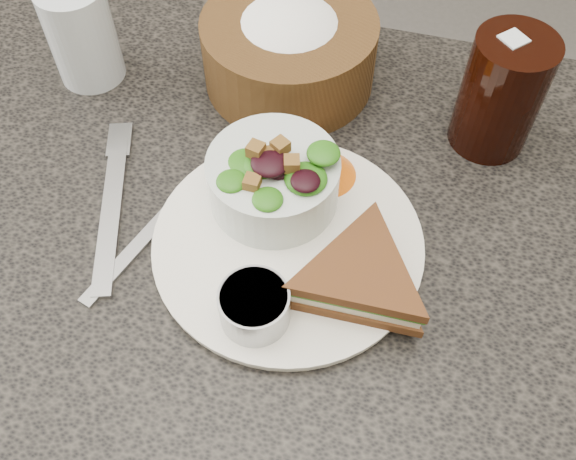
{
  "coord_description": "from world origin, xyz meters",
  "views": [
    {
      "loc": [
        0.12,
        -0.36,
        1.3
      ],
      "look_at": [
        0.02,
        -0.02,
        0.78
      ],
      "focal_mm": 40.0,
      "sensor_mm": 36.0,
      "label": 1
    }
  ],
  "objects_px": {
    "sandwich": "(360,278)",
    "dressing_ramekin": "(254,306)",
    "cola_glass": "(503,89)",
    "dining_table": "(276,369)",
    "water_glass": "(82,34)",
    "salad_bowl": "(273,174)",
    "dinner_plate": "(288,244)",
    "bread_basket": "(289,41)"
  },
  "relations": [
    {
      "from": "dining_table",
      "to": "cola_glass",
      "type": "relative_size",
      "value": 6.8
    },
    {
      "from": "salad_bowl",
      "to": "dressing_ramekin",
      "type": "distance_m",
      "value": 0.14
    },
    {
      "from": "dinner_plate",
      "to": "sandwich",
      "type": "height_order",
      "value": "sandwich"
    },
    {
      "from": "sandwich",
      "to": "water_glass",
      "type": "height_order",
      "value": "water_glass"
    },
    {
      "from": "bread_basket",
      "to": "water_glass",
      "type": "relative_size",
      "value": 1.72
    },
    {
      "from": "sandwich",
      "to": "cola_glass",
      "type": "height_order",
      "value": "cola_glass"
    },
    {
      "from": "dining_table",
      "to": "bread_basket",
      "type": "bearing_deg",
      "value": 99.92
    },
    {
      "from": "water_glass",
      "to": "cola_glass",
      "type": "bearing_deg",
      "value": 2.03
    },
    {
      "from": "dining_table",
      "to": "salad_bowl",
      "type": "xyz_separation_m",
      "value": [
        -0.0,
        0.03,
        0.43
      ]
    },
    {
      "from": "dining_table",
      "to": "sandwich",
      "type": "distance_m",
      "value": 0.42
    },
    {
      "from": "cola_glass",
      "to": "salad_bowl",
      "type": "bearing_deg",
      "value": -143.41
    },
    {
      "from": "dressing_ramekin",
      "to": "bread_basket",
      "type": "xyz_separation_m",
      "value": [
        -0.05,
        0.33,
        0.03
      ]
    },
    {
      "from": "dinner_plate",
      "to": "water_glass",
      "type": "distance_m",
      "value": 0.36
    },
    {
      "from": "salad_bowl",
      "to": "cola_glass",
      "type": "relative_size",
      "value": 0.91
    },
    {
      "from": "sandwich",
      "to": "water_glass",
      "type": "bearing_deg",
      "value": 148.32
    },
    {
      "from": "dinner_plate",
      "to": "salad_bowl",
      "type": "height_order",
      "value": "salad_bowl"
    },
    {
      "from": "bread_basket",
      "to": "salad_bowl",
      "type": "bearing_deg",
      "value": -79.84
    },
    {
      "from": "sandwich",
      "to": "dressing_ramekin",
      "type": "height_order",
      "value": "sandwich"
    },
    {
      "from": "dining_table",
      "to": "dressing_ramekin",
      "type": "distance_m",
      "value": 0.42
    },
    {
      "from": "dining_table",
      "to": "dressing_ramekin",
      "type": "bearing_deg",
      "value": -81.36
    },
    {
      "from": "bread_basket",
      "to": "water_glass",
      "type": "distance_m",
      "value": 0.24
    },
    {
      "from": "dining_table",
      "to": "dressing_ramekin",
      "type": "relative_size",
      "value": 15.36
    },
    {
      "from": "water_glass",
      "to": "dressing_ramekin",
      "type": "bearing_deg",
      "value": -43.34
    },
    {
      "from": "bread_basket",
      "to": "cola_glass",
      "type": "bearing_deg",
      "value": -8.34
    },
    {
      "from": "dining_table",
      "to": "dressing_ramekin",
      "type": "xyz_separation_m",
      "value": [
        0.02,
        -0.11,
        0.41
      ]
    },
    {
      "from": "cola_glass",
      "to": "bread_basket",
      "type": "bearing_deg",
      "value": 171.66
    },
    {
      "from": "dining_table",
      "to": "sandwich",
      "type": "height_order",
      "value": "sandwich"
    },
    {
      "from": "dining_table",
      "to": "water_glass",
      "type": "bearing_deg",
      "value": 148.36
    },
    {
      "from": "dressing_ramekin",
      "to": "cola_glass",
      "type": "bearing_deg",
      "value": 57.36
    },
    {
      "from": "dinner_plate",
      "to": "cola_glass",
      "type": "height_order",
      "value": "cola_glass"
    },
    {
      "from": "sandwich",
      "to": "salad_bowl",
      "type": "distance_m",
      "value": 0.14
    },
    {
      "from": "sandwich",
      "to": "water_glass",
      "type": "distance_m",
      "value": 0.44
    },
    {
      "from": "dining_table",
      "to": "dinner_plate",
      "type": "xyz_separation_m",
      "value": [
        0.02,
        -0.02,
        0.38
      ]
    },
    {
      "from": "cola_glass",
      "to": "dining_table",
      "type": "bearing_deg",
      "value": -137.41
    },
    {
      "from": "dining_table",
      "to": "water_glass",
      "type": "relative_size",
      "value": 8.4
    },
    {
      "from": "cola_glass",
      "to": "water_glass",
      "type": "xyz_separation_m",
      "value": [
        -0.48,
        -0.02,
        -0.01
      ]
    },
    {
      "from": "sandwich",
      "to": "cola_glass",
      "type": "bearing_deg",
      "value": 65.77
    },
    {
      "from": "dressing_ramekin",
      "to": "cola_glass",
      "type": "distance_m",
      "value": 0.35
    },
    {
      "from": "dining_table",
      "to": "sandwich",
      "type": "bearing_deg",
      "value": -26.92
    },
    {
      "from": "dinner_plate",
      "to": "dressing_ramekin",
      "type": "height_order",
      "value": "dressing_ramekin"
    },
    {
      "from": "dining_table",
      "to": "water_glass",
      "type": "distance_m",
      "value": 0.54
    },
    {
      "from": "bread_basket",
      "to": "water_glass",
      "type": "xyz_separation_m",
      "value": [
        -0.24,
        -0.05,
        0.0
      ]
    }
  ]
}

